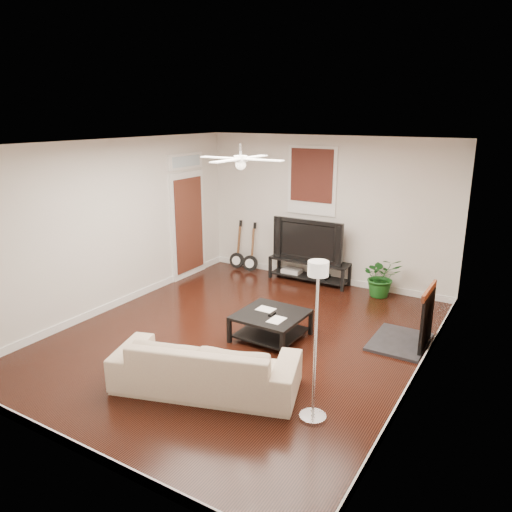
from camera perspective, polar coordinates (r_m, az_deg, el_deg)
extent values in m
cube|color=black|center=(7.34, -1.62, -9.41)|extent=(5.00, 6.00, 0.01)
cube|color=white|center=(6.63, -1.82, 12.97)|extent=(5.00, 6.00, 0.01)
cube|color=silver|center=(9.46, 8.13, 5.25)|extent=(5.00, 0.01, 2.80)
cube|color=silver|center=(4.75, -21.71, -6.99)|extent=(5.00, 0.01, 2.80)
cube|color=silver|center=(8.43, -16.23, 3.42)|extent=(0.01, 6.00, 2.80)
cube|color=silver|center=(5.95, 19.06, -2.07)|extent=(0.01, 6.00, 2.80)
cube|color=#974D30|center=(6.90, 20.75, 0.23)|extent=(0.02, 2.20, 2.80)
cube|color=black|center=(7.25, 17.77, -6.61)|extent=(0.80, 1.10, 0.92)
cube|color=black|center=(9.46, 6.50, 8.69)|extent=(1.00, 0.06, 1.30)
cube|color=white|center=(9.79, -7.91, 4.74)|extent=(0.08, 1.00, 2.50)
cube|color=black|center=(9.64, 6.18, -1.71)|extent=(1.59, 0.42, 0.44)
imported|color=black|center=(9.48, 6.34, 1.94)|extent=(1.42, 0.19, 0.82)
cube|color=black|center=(7.23, 1.73, -8.13)|extent=(0.95, 0.95, 0.39)
imported|color=#BCAA8D|center=(5.98, -5.83, -12.38)|extent=(2.35, 1.48, 0.64)
imported|color=#18551A|center=(9.06, 14.40, -2.32)|extent=(0.87, 0.84, 0.75)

